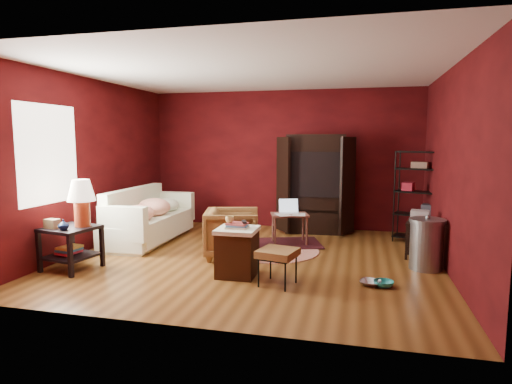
# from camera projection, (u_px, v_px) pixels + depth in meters

# --- Properties ---
(room) EXTENTS (5.54, 5.04, 2.84)m
(room) POSITION_uv_depth(u_px,v_px,m) (250.00, 167.00, 6.37)
(room) COLOR brown
(room) RESTS_ON ground
(sofa) EXTENTS (0.69, 2.15, 0.83)m
(sofa) POSITION_uv_depth(u_px,v_px,m) (148.00, 218.00, 7.65)
(sofa) COLOR white
(sofa) RESTS_ON ground
(armchair) EXTENTS (0.92, 0.96, 0.82)m
(armchair) POSITION_uv_depth(u_px,v_px,m) (232.00, 231.00, 6.59)
(armchair) COLOR black
(armchair) RESTS_ON ground
(pet_bowl_steel) EXTENTS (0.26, 0.13, 0.26)m
(pet_bowl_steel) POSITION_uv_depth(u_px,v_px,m) (371.00, 275.00, 5.31)
(pet_bowl_steel) COLOR #ADAEB3
(pet_bowl_steel) RESTS_ON ground
(pet_bowl_turquoise) EXTENTS (0.25, 0.08, 0.24)m
(pet_bowl_turquoise) POSITION_uv_depth(u_px,v_px,m) (384.00, 277.00, 5.26)
(pet_bowl_turquoise) COLOR teal
(pet_bowl_turquoise) RESTS_ON ground
(vase) EXTENTS (0.15, 0.16, 0.14)m
(vase) POSITION_uv_depth(u_px,v_px,m) (64.00, 225.00, 5.71)
(vase) COLOR #0E1E46
(vase) RESTS_ON side_table
(mug) EXTENTS (0.12, 0.09, 0.11)m
(mug) POSITION_uv_depth(u_px,v_px,m) (230.00, 219.00, 5.62)
(mug) COLOR tan
(mug) RESTS_ON hamper
(side_table) EXTENTS (0.73, 0.73, 1.26)m
(side_table) POSITION_uv_depth(u_px,v_px,m) (76.00, 216.00, 5.93)
(side_table) COLOR black
(side_table) RESTS_ON ground
(sofa_cushions) EXTENTS (0.84, 2.07, 0.87)m
(sofa_cushions) POSITION_uv_depth(u_px,v_px,m) (148.00, 218.00, 7.61)
(sofa_cushions) COLOR white
(sofa_cushions) RESTS_ON sofa
(hamper) EXTENTS (0.53, 0.53, 0.74)m
(hamper) POSITION_uv_depth(u_px,v_px,m) (237.00, 251.00, 5.68)
(hamper) COLOR #3B1E0D
(hamper) RESTS_ON ground
(footstool) EXTENTS (0.53, 0.53, 0.46)m
(footstool) POSITION_uv_depth(u_px,v_px,m) (278.00, 254.00, 5.30)
(footstool) COLOR black
(footstool) RESTS_ON ground
(rug_round) EXTENTS (1.87, 1.87, 0.01)m
(rug_round) POSITION_uv_depth(u_px,v_px,m) (272.00, 250.00, 6.99)
(rug_round) COLOR beige
(rug_round) RESTS_ON ground
(rug_oriental) EXTENTS (1.50, 1.22, 0.01)m
(rug_oriental) POSITION_uv_depth(u_px,v_px,m) (283.00, 243.00, 7.43)
(rug_oriental) COLOR #49131A
(rug_oriental) RESTS_ON ground
(laptop_desk) EXTENTS (0.73, 0.63, 0.77)m
(laptop_desk) POSITION_uv_depth(u_px,v_px,m) (289.00, 217.00, 7.39)
(laptop_desk) COLOR brown
(laptop_desk) RESTS_ON ground
(tv_armoire) EXTENTS (1.50, 0.86, 1.91)m
(tv_armoire) POSITION_uv_depth(u_px,v_px,m) (315.00, 182.00, 8.29)
(tv_armoire) COLOR black
(tv_armoire) RESTS_ON ground
(wire_shelving) EXTENTS (0.85, 0.57, 1.61)m
(wire_shelving) POSITION_uv_depth(u_px,v_px,m) (419.00, 193.00, 7.47)
(wire_shelving) COLOR black
(wire_shelving) RESTS_ON ground
(small_stand) EXTENTS (0.44, 0.44, 0.74)m
(small_stand) POSITION_uv_depth(u_px,v_px,m) (420.00, 223.00, 6.48)
(small_stand) COLOR black
(small_stand) RESTS_ON ground
(trash_can) EXTENTS (0.62, 0.62, 0.77)m
(trash_can) POSITION_uv_depth(u_px,v_px,m) (426.00, 244.00, 5.96)
(trash_can) COLOR gray
(trash_can) RESTS_ON ground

